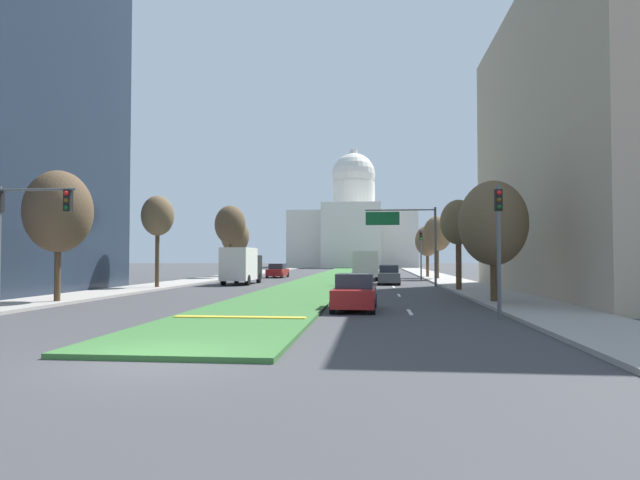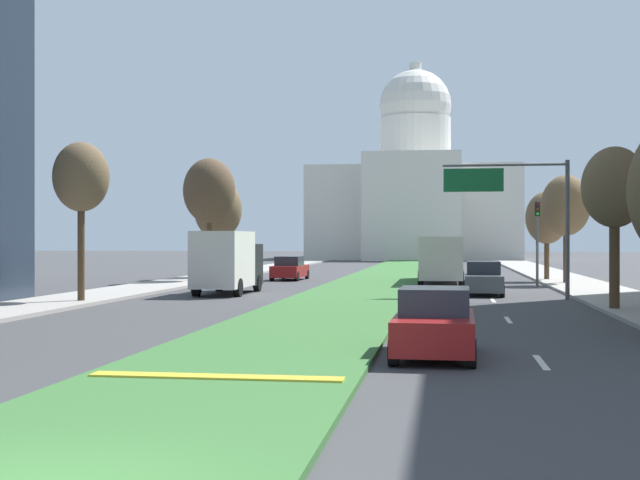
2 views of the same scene
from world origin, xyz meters
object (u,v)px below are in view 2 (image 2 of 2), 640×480
(overhead_guide_sign, at_px, (519,200))
(street_tree_left_far, at_px, (209,191))
(traffic_light_far_right, at_px, (537,231))
(street_tree_left_mid, at_px, (81,179))
(box_truck_delivery, at_px, (227,261))
(sedan_distant, at_px, (290,269))
(sedan_midblock, at_px, (483,279))
(street_tree_left_distant, at_px, (218,210))
(capitol_building, at_px, (415,198))
(street_tree_right_mid, at_px, (614,189))
(street_tree_right_far, at_px, (566,206))
(sedan_very_far, at_px, (445,259))
(sedan_far_horizon, at_px, (439,262))
(sedan_lead_stopped, at_px, (435,324))
(street_tree_right_distant, at_px, (547,218))
(city_bus, at_px, (441,256))

(overhead_guide_sign, relative_size, street_tree_left_far, 0.81)
(traffic_light_far_right, relative_size, street_tree_left_mid, 0.74)
(traffic_light_far_right, height_order, box_truck_delivery, traffic_light_far_right)
(street_tree_left_far, height_order, sedan_distant, street_tree_left_far)
(box_truck_delivery, bearing_deg, sedan_midblock, 5.46)
(sedan_midblock, relative_size, box_truck_delivery, 0.73)
(overhead_guide_sign, xyz_separation_m, street_tree_left_distant, (-19.28, 17.45, 0.22))
(street_tree_left_far, height_order, sedan_midblock, street_tree_left_far)
(capitol_building, xyz_separation_m, street_tree_right_mid, (10.81, -90.24, -4.04))
(street_tree_right_far, bearing_deg, traffic_light_far_right, -138.22)
(capitol_building, xyz_separation_m, sedan_very_far, (4.33, -38.34, -7.96))
(street_tree_left_far, relative_size, street_tree_left_distant, 1.15)
(overhead_guide_sign, relative_size, street_tree_left_distant, 0.93)
(sedan_far_horizon, bearing_deg, street_tree_left_distant, -134.36)
(sedan_lead_stopped, bearing_deg, street_tree_right_far, 77.22)
(street_tree_left_mid, bearing_deg, street_tree_left_far, 88.56)
(street_tree_left_mid, bearing_deg, sedan_distant, 77.39)
(sedan_lead_stopped, bearing_deg, street_tree_left_far, 114.26)
(street_tree_right_far, distance_m, street_tree_right_distant, 4.63)
(capitol_building, height_order, sedan_very_far, capitol_building)
(street_tree_right_mid, distance_m, sedan_lead_stopped, 15.61)
(overhead_guide_sign, distance_m, street_tree_right_distant, 17.77)
(street_tree_left_mid, distance_m, sedan_midblock, 20.07)
(street_tree_left_far, xyz_separation_m, sedan_lead_stopped, (14.92, -33.11, -5.15))
(street_tree_left_far, height_order, sedan_lead_stopped, street_tree_left_far)
(street_tree_left_far, xyz_separation_m, sedan_far_horizon, (14.60, 20.34, -5.07))
(sedan_lead_stopped, bearing_deg, capitol_building, 92.27)
(street_tree_right_mid, relative_size, box_truck_delivery, 1.00)
(sedan_lead_stopped, bearing_deg, street_tree_left_mid, 136.68)
(capitol_building, relative_size, street_tree_right_mid, 4.57)
(city_bus, bearing_deg, street_tree_right_distant, 33.31)
(box_truck_delivery, bearing_deg, sedan_very_far, 75.83)
(sedan_very_far, height_order, city_bus, city_bus)
(traffic_light_far_right, relative_size, street_tree_right_mid, 0.82)
(street_tree_left_distant, relative_size, box_truck_delivery, 1.10)
(sedan_midblock, height_order, sedan_distant, sedan_midblock)
(traffic_light_far_right, bearing_deg, sedan_far_horizon, 105.36)
(street_tree_right_distant, bearing_deg, capitol_building, 99.52)
(capitol_building, bearing_deg, street_tree_left_far, -98.69)
(street_tree_left_distant, xyz_separation_m, sedan_far_horizon, (15.29, 15.64, -4.03))
(street_tree_left_distant, height_order, box_truck_delivery, street_tree_left_distant)
(street_tree_left_mid, bearing_deg, sedan_lead_stopped, -43.32)
(street_tree_right_far, bearing_deg, box_truck_delivery, -148.08)
(street_tree_left_mid, relative_size, sedan_lead_stopped, 1.64)
(street_tree_left_mid, distance_m, city_bus, 24.53)
(capitol_building, relative_size, sedan_very_far, 6.44)
(sedan_midblock, bearing_deg, sedan_very_far, 92.61)
(street_tree_right_far, height_order, sedan_very_far, street_tree_right_far)
(street_tree_left_mid, distance_m, sedan_lead_stopped, 21.66)
(sedan_very_far, bearing_deg, street_tree_left_mid, -107.04)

